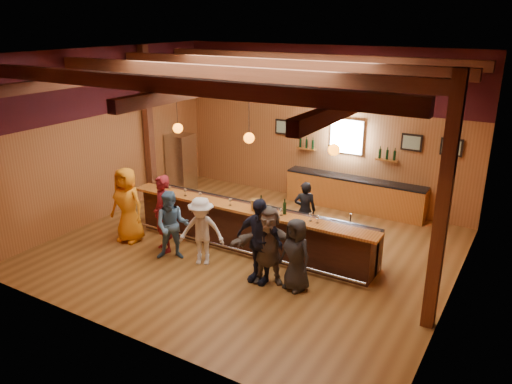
# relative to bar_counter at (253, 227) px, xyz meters

# --- Properties ---
(room) EXTENTS (9.04, 9.00, 4.52)m
(room) POSITION_rel_bar_counter_xyz_m (-0.02, -0.09, 2.69)
(room) COLOR brown
(room) RESTS_ON ground
(bar_counter) EXTENTS (6.30, 1.07, 1.11)m
(bar_counter) POSITION_rel_bar_counter_xyz_m (0.00, 0.00, 0.00)
(bar_counter) COLOR black
(bar_counter) RESTS_ON ground
(back_bar_cabinet) EXTENTS (4.00, 0.52, 0.95)m
(back_bar_cabinet) POSITION_rel_bar_counter_xyz_m (1.18, 3.57, -0.05)
(back_bar_cabinet) COLOR #9A531C
(back_bar_cabinet) RESTS_ON ground
(window) EXTENTS (0.95, 0.09, 0.95)m
(window) POSITION_rel_bar_counter_xyz_m (0.78, 3.80, 1.53)
(window) COLOR silver
(window) RESTS_ON room
(framed_pictures) EXTENTS (5.35, 0.05, 0.45)m
(framed_pictures) POSITION_rel_bar_counter_xyz_m (1.65, 3.79, 1.58)
(framed_pictures) COLOR black
(framed_pictures) RESTS_ON room
(wine_shelves) EXTENTS (3.00, 0.18, 0.30)m
(wine_shelves) POSITION_rel_bar_counter_xyz_m (0.78, 3.73, 1.10)
(wine_shelves) COLOR #9A531C
(wine_shelves) RESTS_ON room
(pendant_lights) EXTENTS (4.24, 0.24, 1.37)m
(pendant_lights) POSITION_rel_bar_counter_xyz_m (-0.02, -0.15, 2.19)
(pendant_lights) COLOR black
(pendant_lights) RESTS_ON room
(stainless_fridge) EXTENTS (0.70, 0.70, 1.80)m
(stainless_fridge) POSITION_rel_bar_counter_xyz_m (-4.12, 2.45, 0.38)
(stainless_fridge) COLOR silver
(stainless_fridge) RESTS_ON ground
(customer_orange) EXTENTS (0.94, 0.65, 1.86)m
(customer_orange) POSITION_rel_bar_counter_xyz_m (-2.82, -1.22, 0.41)
(customer_orange) COLOR orange
(customer_orange) RESTS_ON ground
(customer_redvest) EXTENTS (0.80, 0.70, 1.84)m
(customer_redvest) POSITION_rel_bar_counter_xyz_m (-1.72, -1.20, 0.40)
(customer_redvest) COLOR maroon
(customer_redvest) RESTS_ON ground
(customer_denim) EXTENTS (0.98, 0.93, 1.60)m
(customer_denim) POSITION_rel_bar_counter_xyz_m (-1.27, -1.42, 0.28)
(customer_denim) COLOR teal
(customer_denim) RESTS_ON ground
(customer_white) EXTENTS (1.15, 0.92, 1.56)m
(customer_white) POSITION_rel_bar_counter_xyz_m (-0.55, -1.29, 0.26)
(customer_white) COLOR silver
(customer_white) RESTS_ON ground
(customer_navy) EXTENTS (1.09, 0.50, 1.83)m
(customer_navy) POSITION_rel_bar_counter_xyz_m (0.93, -1.31, 0.39)
(customer_navy) COLOR #191D32
(customer_navy) RESTS_ON ground
(customer_brown) EXTENTS (1.61, 1.10, 1.67)m
(customer_brown) POSITION_rel_bar_counter_xyz_m (1.12, -1.26, 0.31)
(customer_brown) COLOR #5D544B
(customer_brown) RESTS_ON ground
(customer_dark) EXTENTS (0.85, 0.68, 1.51)m
(customer_dark) POSITION_rel_bar_counter_xyz_m (1.72, -1.22, 0.23)
(customer_dark) COLOR #242426
(customer_dark) RESTS_ON ground
(bartender) EXTENTS (0.63, 0.54, 1.47)m
(bartender) POSITION_rel_bar_counter_xyz_m (0.82, 1.10, 0.22)
(bartender) COLOR black
(bartender) RESTS_ON ground
(ice_bucket) EXTENTS (0.23, 0.23, 0.25)m
(ice_bucket) POSITION_rel_bar_counter_xyz_m (0.25, -0.31, 0.71)
(ice_bucket) COLOR olive
(ice_bucket) RESTS_ON bar_counter
(bottle_a) EXTENTS (0.07, 0.07, 0.34)m
(bottle_a) POSITION_rel_bar_counter_xyz_m (0.34, -0.23, 0.72)
(bottle_a) COLOR black
(bottle_a) RESTS_ON bar_counter
(bottle_b) EXTENTS (0.08, 0.08, 0.35)m
(bottle_b) POSITION_rel_bar_counter_xyz_m (0.92, -0.20, 0.73)
(bottle_b) COLOR black
(bottle_b) RESTS_ON bar_counter
(glass_a) EXTENTS (0.08, 0.08, 0.19)m
(glass_a) POSITION_rel_bar_counter_xyz_m (-2.68, -0.27, 0.72)
(glass_a) COLOR silver
(glass_a) RESTS_ON bar_counter
(glass_b) EXTENTS (0.08, 0.08, 0.19)m
(glass_b) POSITION_rel_bar_counter_xyz_m (-2.17, -0.42, 0.72)
(glass_b) COLOR silver
(glass_b) RESTS_ON bar_counter
(glass_c) EXTENTS (0.08, 0.08, 0.19)m
(glass_c) POSITION_rel_bar_counter_xyz_m (-1.70, -0.37, 0.72)
(glass_c) COLOR silver
(glass_c) RESTS_ON bar_counter
(glass_d) EXTENTS (0.08, 0.08, 0.17)m
(glass_d) POSITION_rel_bar_counter_xyz_m (-1.26, -0.37, 0.71)
(glass_d) COLOR silver
(glass_d) RESTS_ON bar_counter
(glass_e) EXTENTS (0.08, 0.08, 0.17)m
(glass_e) POSITION_rel_bar_counter_xyz_m (-0.41, -0.37, 0.71)
(glass_e) COLOR silver
(glass_e) RESTS_ON bar_counter
(glass_f) EXTENTS (0.08, 0.08, 0.17)m
(glass_f) POSITION_rel_bar_counter_xyz_m (0.90, -0.31, 0.71)
(glass_f) COLOR silver
(glass_f) RESTS_ON bar_counter
(glass_g) EXTENTS (0.08, 0.08, 0.19)m
(glass_g) POSITION_rel_bar_counter_xyz_m (1.58, -0.27, 0.72)
(glass_g) COLOR silver
(glass_g) RESTS_ON bar_counter
(glass_h) EXTENTS (0.07, 0.07, 0.16)m
(glass_h) POSITION_rel_bar_counter_xyz_m (1.76, -0.29, 0.71)
(glass_h) COLOR silver
(glass_h) RESTS_ON bar_counter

